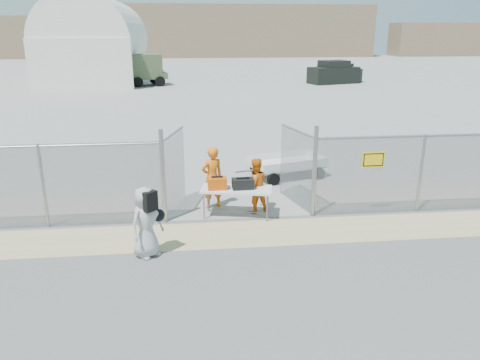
{
  "coord_description": "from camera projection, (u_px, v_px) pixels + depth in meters",
  "views": [
    {
      "loc": [
        -1.29,
        -9.64,
        4.89
      ],
      "look_at": [
        0.0,
        2.0,
        1.1
      ],
      "focal_mm": 35.0,
      "sensor_mm": 36.0,
      "label": 1
    }
  ],
  "objects": [
    {
      "name": "military_truck",
      "position": [
        133.0,
        70.0,
        41.43
      ],
      "size": [
        6.15,
        3.64,
        2.76
      ],
      "primitive_type": null,
      "rotation": [
        0.0,
        0.0,
        0.28
      ],
      "color": "#4B5A38",
      "rests_on": "ground"
    },
    {
      "name": "chain_link_fence",
      "position": [
        240.0,
        180.0,
        12.31
      ],
      "size": [
        40.0,
        0.2,
        2.2
      ],
      "primitive_type": null,
      "color": "gray",
      "rests_on": "ground"
    },
    {
      "name": "utility_trailer",
      "position": [
        287.0,
        166.0,
        16.12
      ],
      "size": [
        3.48,
        2.43,
        0.76
      ],
      "primitive_type": null,
      "rotation": [
        0.0,
        0.0,
        0.28
      ],
      "color": "silver",
      "rests_on": "ground"
    },
    {
      "name": "folding_table",
      "position": [
        237.0,
        202.0,
        12.7
      ],
      "size": [
        2.02,
        1.17,
        0.81
      ],
      "primitive_type": null,
      "rotation": [
        0.0,
        0.0,
        -0.21
      ],
      "color": "silver",
      "rests_on": "ground"
    },
    {
      "name": "black_duffel",
      "position": [
        243.0,
        184.0,
        12.52
      ],
      "size": [
        0.59,
        0.36,
        0.28
      ],
      "primitive_type": "cube",
      "rotation": [
        0.0,
        0.0,
        0.04
      ],
      "color": "black",
      "rests_on": "folding_table"
    },
    {
      "name": "ground",
      "position": [
        250.0,
        252.0,
        10.76
      ],
      "size": [
        160.0,
        160.0,
        0.0
      ],
      "primitive_type": "plane",
      "color": "#4F4F4F"
    },
    {
      "name": "visitor",
      "position": [
        146.0,
        222.0,
        10.35
      ],
      "size": [
        0.94,
        0.93,
        1.63
      ],
      "primitive_type": "imported",
      "rotation": [
        0.0,
        0.0,
        0.75
      ],
      "color": "#A8A8A8",
      "rests_on": "ground"
    },
    {
      "name": "parked_vehicle_near",
      "position": [
        333.0,
        72.0,
        43.57
      ],
      "size": [
        4.95,
        3.28,
        2.06
      ],
      "primitive_type": null,
      "rotation": [
        0.0,
        0.0,
        0.29
      ],
      "color": "black",
      "rests_on": "ground"
    },
    {
      "name": "parked_vehicle_mid",
      "position": [
        341.0,
        73.0,
        44.99
      ],
      "size": [
        4.05,
        3.39,
        1.68
      ],
      "primitive_type": null,
      "rotation": [
        0.0,
        0.0,
        -0.56
      ],
      "color": "black",
      "rests_on": "ground"
    },
    {
      "name": "quonset_hangar",
      "position": [
        98.0,
        38.0,
        46.3
      ],
      "size": [
        9.0,
        18.0,
        8.0
      ],
      "primitive_type": null,
      "color": "silver",
      "rests_on": "ground"
    },
    {
      "name": "security_worker_left",
      "position": [
        212.0,
        178.0,
        13.19
      ],
      "size": [
        0.77,
        0.65,
        1.79
      ],
      "primitive_type": "imported",
      "rotation": [
        0.0,
        0.0,
        3.54
      ],
      "color": "orange",
      "rests_on": "ground"
    },
    {
      "name": "distant_hills",
      "position": [
        221.0,
        31.0,
        83.65
      ],
      "size": [
        140.0,
        6.0,
        9.0
      ],
      "primitive_type": null,
      "color": "#7F684F",
      "rests_on": "ground"
    },
    {
      "name": "security_worker_right",
      "position": [
        255.0,
        186.0,
        12.89
      ],
      "size": [
        0.91,
        0.81,
        1.55
      ],
      "primitive_type": "imported",
      "rotation": [
        0.0,
        0.0,
        3.48
      ],
      "color": "orange",
      "rests_on": "ground"
    },
    {
      "name": "orange_bag",
      "position": [
        217.0,
        183.0,
        12.49
      ],
      "size": [
        0.51,
        0.34,
        0.31
      ],
      "primitive_type": "cube",
      "rotation": [
        0.0,
        0.0,
        0.01
      ],
      "color": "#CD4E0A",
      "rests_on": "folding_table"
    },
    {
      "name": "dirt_strip",
      "position": [
        244.0,
        234.0,
        11.7
      ],
      "size": [
        44.0,
        1.6,
        0.01
      ],
      "primitive_type": "cube",
      "color": "tan",
      "rests_on": "ground"
    },
    {
      "name": "tarmac_inside",
      "position": [
        199.0,
        76.0,
        50.47
      ],
      "size": [
        160.0,
        80.0,
        0.01
      ],
      "primitive_type": "cube",
      "color": "gray",
      "rests_on": "ground"
    }
  ]
}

